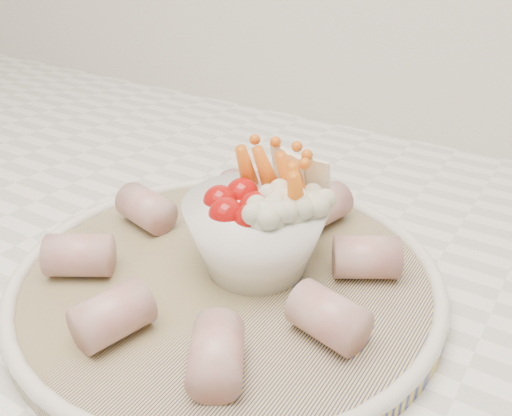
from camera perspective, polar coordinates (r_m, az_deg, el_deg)
The scene contains 3 objects.
serving_platter at distance 0.47m, azimuth -2.90°, elevation -7.03°, with size 0.35×0.35×0.02m.
veggie_bowl at distance 0.45m, azimuth 0.40°, elevation -1.82°, with size 0.12×0.12×0.10m.
cured_meat_rolls at distance 0.46m, azimuth -2.98°, elevation -4.77°, with size 0.27×0.28×0.03m.
Camera 1 is at (0.32, 1.04, 1.21)m, focal length 40.00 mm.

